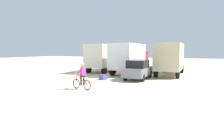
{
  "coord_description": "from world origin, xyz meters",
  "views": [
    {
      "loc": [
        6.21,
        -10.03,
        2.61
      ],
      "look_at": [
        -0.48,
        3.6,
        1.1
      ],
      "focal_mm": 31.4,
      "sensor_mm": 36.0,
      "label": 1
    }
  ],
  "objects_px": {
    "cyclist_orange_shirt": "(82,77)",
    "supply_crate": "(103,77)",
    "box_truck_cream_rv": "(105,56)",
    "box_truck_tan_camper": "(170,58)",
    "sedan_parked": "(138,70)",
    "box_truck_white_box": "(130,57)"
  },
  "relations": [
    {
      "from": "sedan_parked",
      "to": "cyclist_orange_shirt",
      "type": "distance_m",
      "value": 6.47
    },
    {
      "from": "cyclist_orange_shirt",
      "to": "box_truck_cream_rv",
      "type": "bearing_deg",
      "value": 110.73
    },
    {
      "from": "sedan_parked",
      "to": "cyclist_orange_shirt",
      "type": "relative_size",
      "value": 2.34
    },
    {
      "from": "box_truck_tan_camper",
      "to": "supply_crate",
      "type": "xyz_separation_m",
      "value": [
        -4.82,
        -5.99,
        -1.66
      ]
    },
    {
      "from": "sedan_parked",
      "to": "box_truck_white_box",
      "type": "bearing_deg",
      "value": 121.82
    },
    {
      "from": "box_truck_cream_rv",
      "to": "box_truck_tan_camper",
      "type": "relative_size",
      "value": 1.01
    },
    {
      "from": "box_truck_white_box",
      "to": "box_truck_tan_camper",
      "type": "xyz_separation_m",
      "value": [
        4.26,
        0.82,
        0.0
      ]
    },
    {
      "from": "box_truck_white_box",
      "to": "sedan_parked",
      "type": "relative_size",
      "value": 1.59
    },
    {
      "from": "cyclist_orange_shirt",
      "to": "supply_crate",
      "type": "height_order",
      "value": "cyclist_orange_shirt"
    },
    {
      "from": "box_truck_cream_rv",
      "to": "supply_crate",
      "type": "bearing_deg",
      "value": -62.83
    },
    {
      "from": "box_truck_cream_rv",
      "to": "box_truck_tan_camper",
      "type": "height_order",
      "value": "same"
    },
    {
      "from": "cyclist_orange_shirt",
      "to": "box_truck_tan_camper",
      "type": "bearing_deg",
      "value": 69.48
    },
    {
      "from": "box_truck_cream_rv",
      "to": "box_truck_tan_camper",
      "type": "distance_m",
      "value": 8.03
    },
    {
      "from": "box_truck_white_box",
      "to": "box_truck_tan_camper",
      "type": "relative_size",
      "value": 0.99
    },
    {
      "from": "supply_crate",
      "to": "box_truck_cream_rv",
      "type": "bearing_deg",
      "value": 117.17
    },
    {
      "from": "box_truck_tan_camper",
      "to": "sedan_parked",
      "type": "distance_m",
      "value": 4.91
    },
    {
      "from": "box_truck_white_box",
      "to": "box_truck_cream_rv",
      "type": "bearing_deg",
      "value": 164.1
    },
    {
      "from": "box_truck_cream_rv",
      "to": "box_truck_tan_camper",
      "type": "xyz_separation_m",
      "value": [
        8.03,
        -0.25,
        0.0
      ]
    },
    {
      "from": "box_truck_tan_camper",
      "to": "cyclist_orange_shirt",
      "type": "height_order",
      "value": "box_truck_tan_camper"
    },
    {
      "from": "box_truck_tan_camper",
      "to": "cyclist_orange_shirt",
      "type": "relative_size",
      "value": 3.76
    },
    {
      "from": "box_truck_white_box",
      "to": "cyclist_orange_shirt",
      "type": "relative_size",
      "value": 3.72
    },
    {
      "from": "box_truck_white_box",
      "to": "supply_crate",
      "type": "distance_m",
      "value": 5.46
    }
  ]
}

